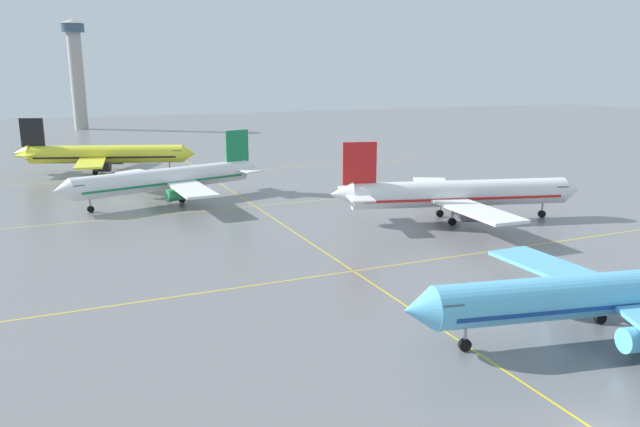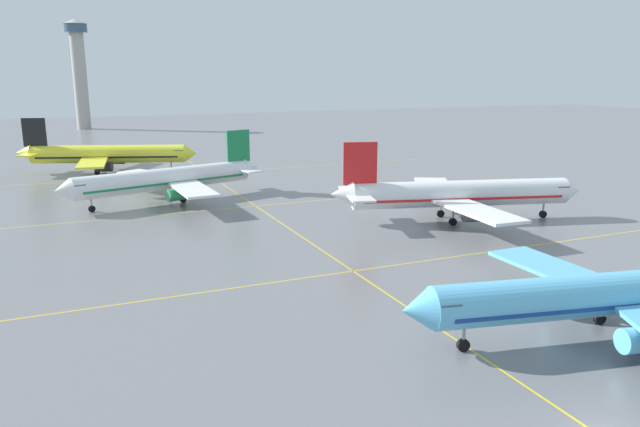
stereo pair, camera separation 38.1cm
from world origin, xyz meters
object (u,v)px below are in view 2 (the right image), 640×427
(airliner_second_row, at_px, (457,194))
(airliner_third_row, at_px, (168,179))
(airliner_far_left_stand, at_px, (106,154))
(control_tower, at_px, (79,67))
(airliner_front_gate, at_px, (608,295))

(airliner_second_row, distance_m, airliner_third_row, 49.27)
(airliner_second_row, xyz_separation_m, airliner_far_left_stand, (-45.20, 67.88, 0.01))
(airliner_second_row, bearing_deg, control_tower, 103.81)
(airliner_far_left_stand, relative_size, control_tower, 0.92)
(airliner_far_left_stand, bearing_deg, airliner_third_row, -78.38)
(control_tower, bearing_deg, airliner_third_row, -87.21)
(airliner_far_left_stand, distance_m, control_tower, 117.45)
(airliner_far_left_stand, bearing_deg, control_tower, 89.98)
(airliner_front_gate, height_order, airliner_far_left_stand, airliner_far_left_stand)
(airliner_front_gate, height_order, airliner_third_row, airliner_third_row)
(airliner_third_row, relative_size, airliner_far_left_stand, 0.96)
(airliner_front_gate, bearing_deg, airliner_third_row, 109.23)
(airliner_far_left_stand, bearing_deg, airliner_second_row, -56.34)
(airliner_front_gate, height_order, airliner_second_row, airliner_second_row)
(airliner_front_gate, xyz_separation_m, airliner_far_left_stand, (-32.21, 107.20, 0.34))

